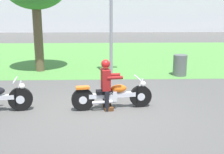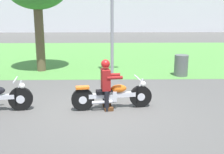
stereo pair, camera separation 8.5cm
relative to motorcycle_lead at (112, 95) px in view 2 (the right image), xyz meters
The scene contains 5 objects.
ground 0.58m from the motorcycle_lead, 144.98° to the right, with size 120.00×120.00×0.00m, color #565451.
grass_verge 9.28m from the motorcycle_lead, 92.23° to the left, with size 60.00×12.00×0.01m, color #549342.
motorcycle_lead is the anchor object (origin of this frame).
rider_lead 0.46m from the motorcycle_lead, behind, with size 0.59×0.52×1.39m.
trash_can 4.84m from the motorcycle_lead, 53.14° to the left, with size 0.56×0.56×0.86m, color #595E5B.
Camera 2 is at (0.19, -7.16, 2.70)m, focal length 45.37 mm.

